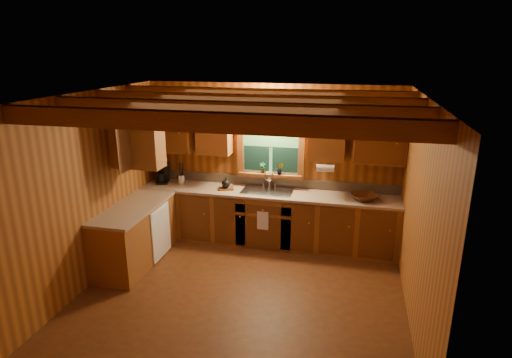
{
  "coord_description": "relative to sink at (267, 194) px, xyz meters",
  "views": [
    {
      "loc": [
        1.31,
        -4.82,
        3.13
      ],
      "look_at": [
        0.0,
        0.8,
        1.35
      ],
      "focal_mm": 29.84,
      "sensor_mm": 36.0,
      "label": 1
    }
  ],
  "objects": [
    {
      "name": "countertop",
      "position": [
        -0.48,
        -0.31,
        0.02
      ],
      "size": [
        4.2,
        2.24,
        0.04
      ],
      "color": "tan",
      "rests_on": "base_cabinets"
    },
    {
      "name": "wall_sconce",
      "position": [
        0.0,
        0.14,
        1.31
      ],
      "size": [
        0.45,
        0.21,
        0.17
      ],
      "color": "black",
      "rests_on": "room"
    },
    {
      "name": "paper_towel_roll",
      "position": [
        0.92,
        -0.07,
        0.51
      ],
      "size": [
        0.27,
        0.11,
        0.11
      ],
      "primitive_type": "cylinder",
      "rotation": [
        0.0,
        1.57,
        0.0
      ],
      "color": "white",
      "rests_on": "upper_cabinets"
    },
    {
      "name": "utensil_crock",
      "position": [
        -1.51,
        0.05,
        0.14
      ],
      "size": [
        0.13,
        0.13,
        0.38
      ],
      "rotation": [
        0.0,
        0.0,
        -0.25
      ],
      "color": "silver",
      "rests_on": "countertop"
    },
    {
      "name": "wicker_basket",
      "position": [
        1.53,
        -0.07,
        0.09
      ],
      "size": [
        0.5,
        0.5,
        0.1
      ],
      "primitive_type": "imported",
      "rotation": [
        0.0,
        0.0,
        0.37
      ],
      "color": "#48230C",
      "rests_on": "countertop"
    },
    {
      "name": "coffee_maker",
      "position": [
        -1.86,
        0.05,
        0.22
      ],
      "size": [
        0.2,
        0.25,
        0.35
      ],
      "rotation": [
        0.0,
        0.0,
        0.34
      ],
      "color": "black",
      "rests_on": "countertop"
    },
    {
      "name": "dish_towel",
      "position": [
        0.0,
        -0.34,
        -0.34
      ],
      "size": [
        0.18,
        0.01,
        0.3
      ],
      "primitive_type": "cube",
      "color": "white",
      "rests_on": "base_cabinets"
    },
    {
      "name": "teakettle",
      "position": [
        -0.69,
        -0.05,
        0.14
      ],
      "size": [
        0.14,
        0.14,
        0.18
      ],
      "rotation": [
        0.0,
        0.0,
        0.1
      ],
      "color": "black",
      "rests_on": "cutting_board"
    },
    {
      "name": "cutting_board",
      "position": [
        -0.69,
        -0.05,
        0.06
      ],
      "size": [
        0.29,
        0.25,
        0.02
      ],
      "primitive_type": "cube",
      "rotation": [
        0.0,
        0.0,
        0.34
      ],
      "color": "#5C3013",
      "rests_on": "countertop"
    },
    {
      "name": "upper_cabinets",
      "position": [
        -0.56,
        -0.18,
        0.98
      ],
      "size": [
        4.19,
        1.77,
        0.78
      ],
      "color": "brown",
      "rests_on": "room"
    },
    {
      "name": "potted_plant_left",
      "position": [
        -0.12,
        0.2,
        0.38
      ],
      "size": [
        0.1,
        0.08,
        0.19
      ],
      "primitive_type": "imported",
      "rotation": [
        0.0,
        0.0,
        0.12
      ],
      "color": "#5C3013",
      "rests_on": "window_sill"
    },
    {
      "name": "base_cabinets",
      "position": [
        -0.49,
        -0.32,
        -0.43
      ],
      "size": [
        4.2,
        2.22,
        0.86
      ],
      "color": "brown",
      "rests_on": "ground"
    },
    {
      "name": "potted_plant_right",
      "position": [
        0.17,
        0.19,
        0.38
      ],
      "size": [
        0.12,
        0.1,
        0.2
      ],
      "primitive_type": "imported",
      "rotation": [
        0.0,
        0.0,
        -0.08
      ],
      "color": "#5C3013",
      "rests_on": "window_sill"
    },
    {
      "name": "room",
      "position": [
        0.0,
        -1.6,
        0.44
      ],
      "size": [
        4.2,
        4.2,
        4.2
      ],
      "color": "#572F15",
      "rests_on": "ground"
    },
    {
      "name": "window",
      "position": [
        0.0,
        0.26,
        0.67
      ],
      "size": [
        1.12,
        0.08,
        1.0
      ],
      "color": "brown",
      "rests_on": "room"
    },
    {
      "name": "window_sill",
      "position": [
        0.0,
        0.22,
        0.26
      ],
      "size": [
        1.06,
        0.14,
        0.04
      ],
      "primitive_type": "cube",
      "color": "brown",
      "rests_on": "room"
    },
    {
      "name": "sink",
      "position": [
        0.0,
        0.0,
        0.0
      ],
      "size": [
        0.82,
        0.48,
        0.43
      ],
      "color": "silver",
      "rests_on": "countertop"
    },
    {
      "name": "backsplash",
      "position": [
        0.0,
        0.28,
        0.12
      ],
      "size": [
        4.2,
        0.02,
        0.16
      ],
      "primitive_type": "cube",
      "color": "#9B8468",
      "rests_on": "room"
    },
    {
      "name": "dishwasher_panel",
      "position": [
        -1.47,
        -0.92,
        -0.43
      ],
      "size": [
        0.02,
        0.6,
        0.8
      ],
      "primitive_type": "cube",
      "color": "white",
      "rests_on": "base_cabinets"
    },
    {
      "name": "ceiling_beams",
      "position": [
        0.0,
        -1.6,
        1.63
      ],
      "size": [
        4.2,
        2.54,
        0.18
      ],
      "color": "brown",
      "rests_on": "room"
    }
  ]
}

